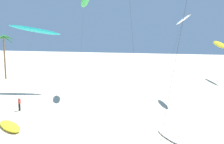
{
  "coord_description": "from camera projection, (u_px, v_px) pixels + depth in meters",
  "views": [
    {
      "loc": [
        9.84,
        1.63,
        8.42
      ],
      "look_at": [
        1.68,
        24.29,
        5.18
      ],
      "focal_mm": 38.37,
      "sensor_mm": 36.0,
      "label": 1
    }
  ],
  "objects": [
    {
      "name": "palm_tree_1",
      "position": [
        4.0,
        42.0,
        50.93
      ],
      "size": [
        4.77,
        5.36,
        9.56
      ],
      "color": "olive",
      "rests_on": "ground"
    },
    {
      "name": "flying_kite_0",
      "position": [
        85.0,
        2.0,
        35.7
      ],
      "size": [
        3.67,
        5.39,
        14.95
      ],
      "color": "green",
      "rests_on": "ground"
    },
    {
      "name": "flying_kite_3",
      "position": [
        219.0,
        44.0,
        49.08
      ],
      "size": [
        5.19,
        10.56,
        8.59
      ],
      "color": "yellow",
      "rests_on": "ground"
    },
    {
      "name": "flying_kite_5",
      "position": [
        183.0,
        20.0,
        32.74
      ],
      "size": [
        3.83,
        9.61,
        12.02
      ],
      "color": "white",
      "rests_on": "ground"
    },
    {
      "name": "flying_kite_7",
      "position": [
        34.0,
        30.0,
        38.57
      ],
      "size": [
        8.73,
        9.94,
        11.23
      ],
      "color": "#19B2B7",
      "rests_on": "ground"
    },
    {
      "name": "grounded_kite_1",
      "position": [
        173.0,
        137.0,
        20.63
      ],
      "size": [
        3.81,
        4.1,
        0.25
      ],
      "color": "white",
      "rests_on": "ground"
    },
    {
      "name": "grounded_kite_2",
      "position": [
        10.0,
        126.0,
        22.98
      ],
      "size": [
        4.21,
        3.23,
        0.39
      ],
      "color": "yellow",
      "rests_on": "ground"
    },
    {
      "name": "person_far_watcher",
      "position": [
        19.0,
        103.0,
        28.49
      ],
      "size": [
        0.22,
        0.51,
        1.67
      ],
      "color": "black",
      "rests_on": "ground"
    }
  ]
}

